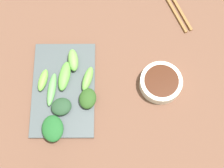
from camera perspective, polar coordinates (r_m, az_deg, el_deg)
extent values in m
cube|color=brown|center=(0.97, -0.51, -0.65)|extent=(2.10, 2.10, 0.02)
cylinder|color=silver|center=(0.95, 8.37, 0.20)|extent=(0.12, 0.12, 0.04)
cylinder|color=#451F11|center=(0.95, 8.43, 0.34)|extent=(0.10, 0.10, 0.02)
cube|color=#464F52|center=(0.96, -8.31, -0.89)|extent=(0.18, 0.28, 0.01)
ellipsoid|color=#60AC56|center=(0.95, -10.31, -0.94)|extent=(0.03, 0.10, 0.02)
ellipsoid|color=#70B34E|center=(0.97, -6.69, 4.11)|extent=(0.04, 0.07, 0.03)
ellipsoid|color=#6AB147|center=(0.94, -4.22, 0.90)|extent=(0.04, 0.08, 0.03)
ellipsoid|color=#2B501E|center=(0.93, -4.20, -2.51)|extent=(0.05, 0.07, 0.03)
ellipsoid|color=#26452A|center=(0.93, -8.71, -3.87)|extent=(0.07, 0.06, 0.02)
ellipsoid|color=#5FAC42|center=(0.95, -8.16, 1.36)|extent=(0.04, 0.09, 0.03)
ellipsoid|color=#205C27|center=(0.92, -10.18, -7.54)|extent=(0.07, 0.08, 0.02)
ellipsoid|color=#70B943|center=(0.96, -11.78, 0.66)|extent=(0.04, 0.07, 0.02)
cube|color=brown|center=(1.10, 10.64, 13.92)|extent=(0.10, 0.21, 0.01)
cube|color=brown|center=(1.09, 9.81, 13.65)|extent=(0.10, 0.21, 0.01)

